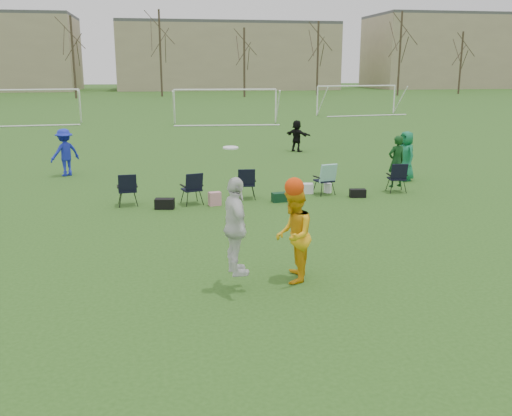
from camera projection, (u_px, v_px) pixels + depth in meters
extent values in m
plane|color=#2A5119|center=(220.00, 303.00, 9.93)|extent=(260.00, 260.00, 0.00)
imported|color=#1825B9|center=(65.00, 152.00, 21.27)|extent=(1.30, 1.22, 1.76)
imported|color=#147248|center=(406.00, 156.00, 20.41)|extent=(0.75, 0.97, 1.77)
imported|color=black|center=(297.00, 136.00, 27.44)|extent=(1.23, 1.37, 1.51)
imported|color=white|center=(236.00, 227.00, 10.22)|extent=(0.58, 1.11, 1.80)
imported|color=yellow|center=(294.00, 235.00, 10.74)|extent=(0.90, 1.04, 1.81)
sphere|color=#F03D0C|center=(294.00, 187.00, 10.52)|extent=(0.36, 0.36, 0.36)
cylinder|color=white|center=(231.00, 148.00, 9.87)|extent=(0.27, 0.27, 0.04)
imported|color=#103D16|center=(396.00, 161.00, 18.57)|extent=(0.70, 0.54, 1.69)
cube|color=black|center=(165.00, 204.00, 16.45)|extent=(0.60, 0.40, 0.30)
cube|color=pink|center=(215.00, 199.00, 16.84)|extent=(0.39, 0.29, 0.40)
cube|color=#0E331C|center=(280.00, 197.00, 17.30)|extent=(0.48, 0.33, 0.28)
cube|color=white|center=(306.00, 188.00, 18.46)|extent=(0.46, 0.36, 0.32)
cylinder|color=white|center=(328.00, 188.00, 18.56)|extent=(0.26, 0.26, 0.30)
cube|color=black|center=(358.00, 193.00, 17.91)|extent=(0.53, 0.33, 0.26)
cube|color=black|center=(127.00, 189.00, 16.80)|extent=(0.65, 0.65, 0.96)
cube|color=black|center=(192.00, 188.00, 16.95)|extent=(0.74, 0.74, 0.96)
cube|color=black|center=(246.00, 183.00, 17.67)|extent=(0.65, 0.65, 0.96)
cube|color=black|center=(324.00, 179.00, 18.26)|extent=(0.73, 0.73, 0.96)
cube|color=black|center=(397.00, 177.00, 18.60)|extent=(0.67, 0.67, 0.96)
cylinder|color=white|center=(80.00, 106.00, 41.39)|extent=(0.12, 0.12, 2.40)
cylinder|color=white|center=(25.00, 90.00, 40.19)|extent=(7.28, 0.76, 0.12)
cylinder|color=white|center=(174.00, 107.00, 40.54)|extent=(0.12, 0.12, 2.40)
cylinder|color=white|center=(276.00, 106.00, 41.27)|extent=(0.12, 0.12, 2.40)
cylinder|color=white|center=(225.00, 90.00, 40.61)|extent=(7.29, 0.63, 0.12)
cylinder|color=white|center=(317.00, 101.00, 47.55)|extent=(0.12, 0.12, 2.40)
cylinder|color=white|center=(394.00, 100.00, 49.73)|extent=(0.12, 0.12, 2.40)
cylinder|color=white|center=(357.00, 86.00, 48.35)|extent=(7.25, 1.13, 0.12)
cylinder|color=#382B21|center=(73.00, 58.00, 72.35)|extent=(0.28, 0.28, 10.20)
cylinder|color=#382B21|center=(160.00, 54.00, 76.91)|extent=(0.28, 0.28, 11.40)
cylinder|color=#382B21|center=(244.00, 63.00, 76.17)|extent=(0.28, 0.28, 9.00)
cylinder|color=#382B21|center=(318.00, 59.00, 80.72)|extent=(0.28, 0.28, 10.20)
cylinder|color=#382B21|center=(400.00, 54.00, 79.54)|extent=(0.28, 0.28, 11.40)
cylinder|color=#382B21|center=(461.00, 63.00, 84.54)|extent=(0.28, 0.28, 9.00)
cube|color=tan|center=(227.00, 58.00, 102.38)|extent=(38.00, 16.00, 11.00)
cube|color=tan|center=(449.00, 53.00, 109.31)|extent=(30.00, 16.00, 13.00)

